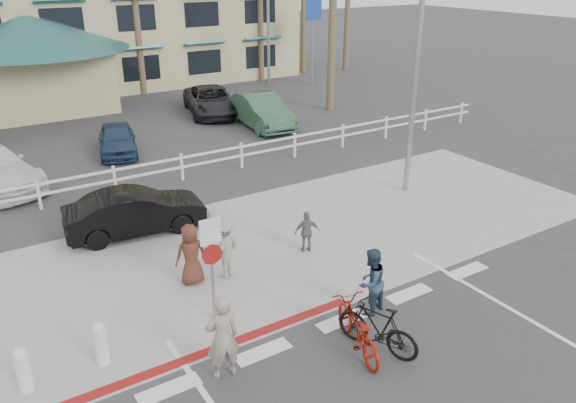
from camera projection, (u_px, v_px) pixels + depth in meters
ground at (359, 335)px, 11.84m from camera, size 140.00×140.00×0.00m
bike_path at (428, 392)px, 10.29m from camera, size 12.00×16.00×0.01m
sidewalk_plaza at (255, 250)px, 15.32m from camera, size 22.00×7.00×0.01m
cross_street at (195, 201)px, 18.42m from camera, size 40.00×5.00×0.01m
parking_lot at (111, 132)px, 25.79m from camera, size 50.00×16.00×0.01m
curb_red at (205, 353)px, 11.29m from camera, size 7.00×0.25×0.02m
rail_fence at (184, 167)px, 20.02m from camera, size 29.40×0.16×1.00m
sign_post at (212, 261)px, 11.84m from camera, size 0.50×0.10×2.90m
bollard_0 at (101, 343)px, 10.84m from camera, size 0.26×0.26×0.95m
bollard_1 at (23, 369)px, 10.15m from camera, size 0.26×0.26×0.95m
streetlight_0 at (417, 57)px, 17.52m from camera, size 0.60×2.00×9.00m
streetlight_1 at (268, 5)px, 34.47m from camera, size 0.60×2.00×9.50m
info_sign at (313, 39)px, 34.67m from camera, size 1.20×0.16×5.60m
bike_red at (357, 329)px, 11.20m from camera, size 1.18×2.07×1.03m
rider_red at (222, 337)px, 10.35m from camera, size 0.68×0.49×1.76m
bike_black at (378, 328)px, 11.18m from camera, size 1.12×1.86×1.08m
rider_black at (371, 282)px, 12.31m from camera, size 0.90×0.78×1.58m
pedestrian_a at (224, 248)px, 13.72m from camera, size 1.20×1.04×1.61m
pedestrian_child at (307, 232)px, 15.03m from camera, size 0.74×0.50×1.17m
pedestrian_b at (191, 255)px, 13.47m from camera, size 0.79×0.55×1.56m
car_white_sedan at (136, 212)px, 16.05m from camera, size 4.10×1.85×1.31m
lot_car_2 at (117, 139)px, 22.75m from camera, size 2.29×3.81×1.21m
lot_car_3 at (261, 111)px, 26.32m from camera, size 2.09×4.79×1.53m
lot_car_5 at (211, 101)px, 28.59m from camera, size 3.46×5.36×1.38m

